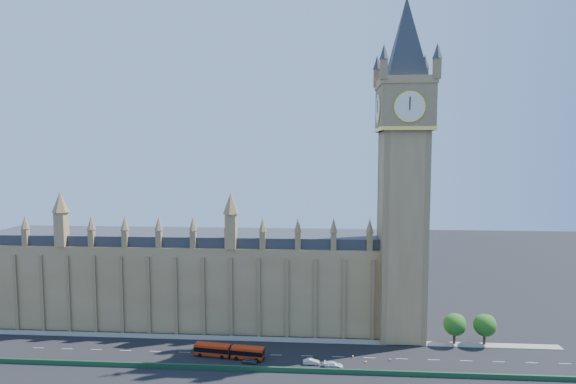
# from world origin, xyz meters

# --- Properties ---
(ground) EXTENTS (400.00, 400.00, 0.00)m
(ground) POSITION_xyz_m (0.00, 0.00, 0.00)
(ground) COLOR black
(ground) RESTS_ON ground
(palace_westminster) EXTENTS (120.00, 20.00, 28.00)m
(palace_westminster) POSITION_xyz_m (-25.00, 22.00, 13.86)
(palace_westminster) COLOR olive
(palace_westminster) RESTS_ON ground
(elizabeth_tower) EXTENTS (20.59, 20.59, 105.00)m
(elizabeth_tower) POSITION_xyz_m (38.00, 13.99, 54.56)
(elizabeth_tower) COLOR olive
(elizabeth_tower) RESTS_ON ground
(bridge_parapet) EXTENTS (160.00, 0.60, 1.20)m
(bridge_parapet) POSITION_xyz_m (0.00, -9.00, 0.60)
(bridge_parapet) COLOR #1E4C2D
(bridge_parapet) RESTS_ON ground
(kerb_north) EXTENTS (160.00, 3.00, 0.16)m
(kerb_north) POSITION_xyz_m (0.00, 9.50, 0.08)
(kerb_north) COLOR gray
(kerb_north) RESTS_ON ground
(tree_east_near) EXTENTS (6.00, 6.00, 8.50)m
(tree_east_near) POSITION_xyz_m (52.22, 10.08, 5.64)
(tree_east_near) COLOR #382619
(tree_east_near) RESTS_ON ground
(tree_east_far) EXTENTS (6.00, 6.00, 8.50)m
(tree_east_far) POSITION_xyz_m (60.22, 10.08, 5.64)
(tree_east_far) COLOR #382619
(tree_east_far) RESTS_ON ground
(red_bus) EXTENTS (18.33, 4.85, 3.08)m
(red_bus) POSITION_xyz_m (-7.88, -2.20, 1.62)
(red_bus) COLOR red
(red_bus) RESTS_ON ground
(car_grey) EXTENTS (3.83, 1.74, 1.27)m
(car_grey) POSITION_xyz_m (-2.00, -5.05, 0.64)
(car_grey) COLOR #45474E
(car_grey) RESTS_ON ground
(car_silver) EXTENTS (4.11, 1.49, 1.34)m
(car_silver) POSITION_xyz_m (13.15, -4.59, 0.67)
(car_silver) COLOR #B3B5BB
(car_silver) RESTS_ON ground
(car_white) EXTENTS (4.89, 2.43, 1.37)m
(car_white) POSITION_xyz_m (18.59, -5.89, 0.68)
(car_white) COLOR white
(car_white) RESTS_ON ground
(cone_a) EXTENTS (0.59, 0.59, 0.71)m
(cone_a) POSITION_xyz_m (26.69, -3.10, 0.35)
(cone_a) COLOR black
(cone_a) RESTS_ON ground
(cone_b) EXTENTS (0.48, 0.48, 0.70)m
(cone_b) POSITION_xyz_m (14.00, -3.96, 0.34)
(cone_b) COLOR black
(cone_b) RESTS_ON ground
(cone_c) EXTENTS (0.47, 0.47, 0.73)m
(cone_c) POSITION_xyz_m (32.94, -1.44, 0.36)
(cone_c) COLOR black
(cone_c) RESTS_ON ground
(cone_d) EXTENTS (0.56, 0.56, 0.74)m
(cone_d) POSITION_xyz_m (23.70, -0.30, 0.36)
(cone_d) COLOR black
(cone_d) RESTS_ON ground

